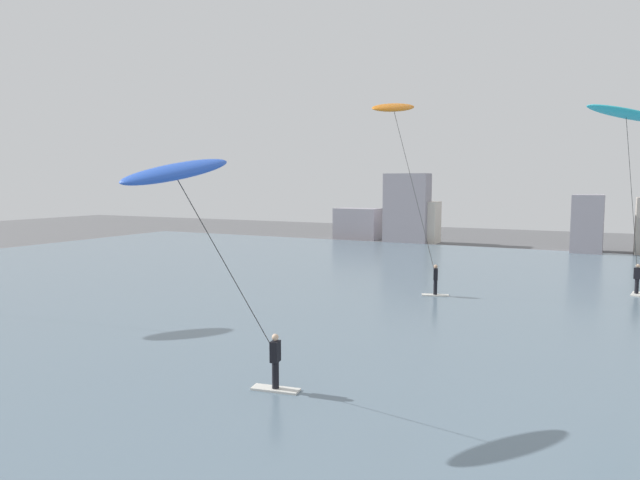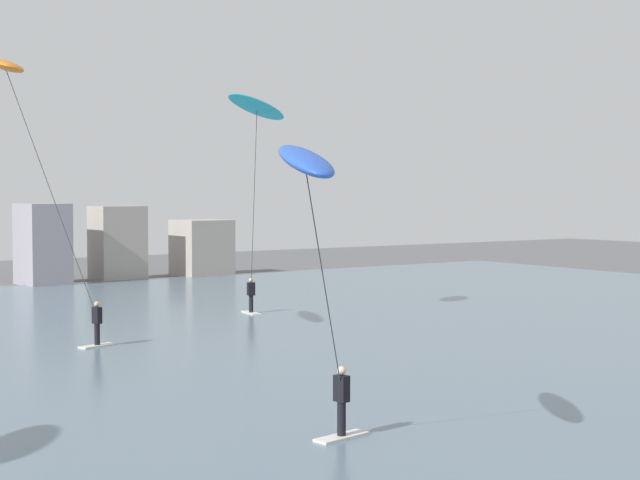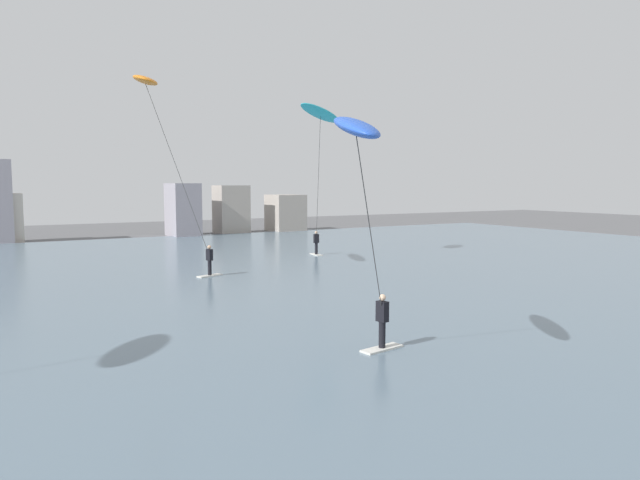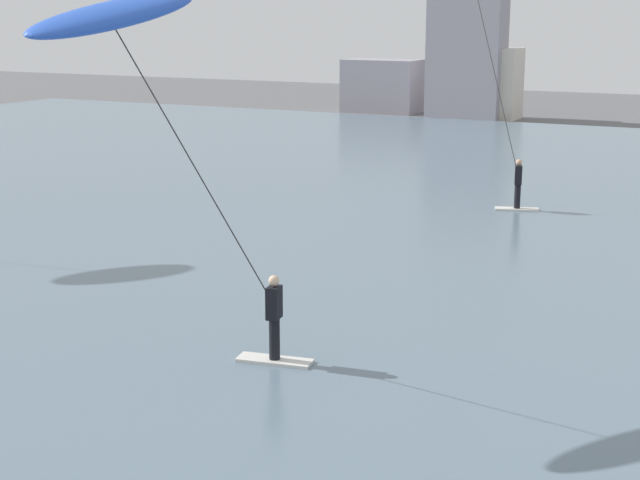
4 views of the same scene
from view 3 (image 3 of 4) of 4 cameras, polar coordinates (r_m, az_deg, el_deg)
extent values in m
cube|color=slate|center=(30.33, -8.82, -3.84)|extent=(84.00, 52.00, 0.10)
cube|color=gray|center=(56.89, -13.35, 2.91)|extent=(2.50, 3.98, 5.04)
cube|color=#A89E93|center=(59.19, -8.74, 2.99)|extent=(3.04, 2.89, 4.83)
cube|color=#A89E93|center=(61.46, -3.42, 2.68)|extent=(3.29, 3.61, 3.85)
cube|color=silver|center=(39.81, -0.37, -1.44)|extent=(0.62, 1.45, 0.06)
cylinder|color=black|center=(39.76, -0.37, -0.84)|extent=(0.20, 0.20, 0.78)
cube|color=black|center=(39.69, -0.37, 0.15)|extent=(0.37, 0.26, 0.60)
sphere|color=beige|center=(39.65, -0.37, 0.74)|extent=(0.20, 0.20, 0.20)
cylinder|color=#333333|center=(38.33, -0.17, 5.93)|extent=(0.98, 2.22, 8.08)
ellipsoid|color=#28B2C6|center=(37.41, 0.05, 12.36)|extent=(4.10, 2.81, 1.28)
cube|color=silver|center=(17.41, 6.12, -10.57)|extent=(1.45, 0.67, 0.06)
cylinder|color=black|center=(17.30, 6.13, -9.23)|extent=(0.20, 0.20, 0.78)
cube|color=black|center=(17.14, 6.15, -7.00)|extent=(0.27, 0.37, 0.60)
sphere|color=beige|center=(17.05, 6.17, -5.66)|extent=(0.20, 0.20, 0.20)
cylinder|color=#333333|center=(15.52, 4.98, 0.82)|extent=(2.08, 1.66, 4.99)
ellipsoid|color=blue|center=(14.28, 3.56, 11.02)|extent=(2.14, 3.27, 1.18)
cube|color=silver|center=(31.20, -10.79, -3.46)|extent=(1.47, 0.83, 0.06)
cylinder|color=black|center=(31.14, -10.80, -2.70)|extent=(0.20, 0.20, 0.78)
cube|color=black|center=(31.05, -10.83, -1.44)|extent=(0.31, 0.39, 0.60)
sphere|color=tan|center=(31.01, -10.84, -0.69)|extent=(0.20, 0.20, 0.20)
cylinder|color=#333333|center=(30.91, -13.79, 6.57)|extent=(2.86, 1.10, 8.83)
ellipsoid|color=orange|center=(31.49, -16.82, 14.81)|extent=(2.11, 4.03, 1.23)
camera|label=1|loc=(18.31, 60.21, 6.07)|focal=31.96mm
camera|label=2|loc=(4.95, -177.81, 3.04)|focal=53.93mm
camera|label=4|loc=(18.28, 64.16, 7.01)|focal=54.52mm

